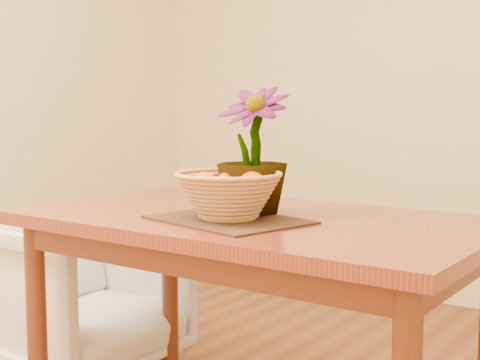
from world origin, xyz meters
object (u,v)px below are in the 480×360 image
Objects in this scene: table at (252,244)px; wicker_basket at (228,197)px; potted_plant at (252,151)px; armchair at (79,285)px.

table is 0.20m from wicker_basket.
table is at bearing -67.02° from potted_plant.
wicker_basket is 0.18m from potted_plant.
potted_plant is at bearing 94.00° from wicker_basket.
table is at bearing 92.00° from wicker_basket.
potted_plant reaches higher than armchair.
table is 1.00m from armchair.
potted_plant reaches higher than wicker_basket.
table is at bearing -99.14° from armchair.
wicker_basket is at bearing -88.00° from table.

